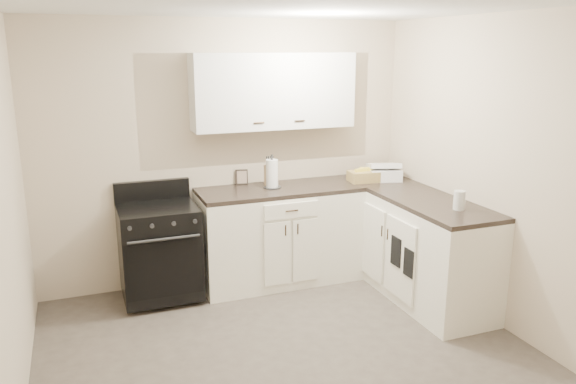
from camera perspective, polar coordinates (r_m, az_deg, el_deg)
name	(u,v)px	position (r m, az deg, el deg)	size (l,w,h in m)	color
floor	(296,365)	(4.26, 0.83, -17.16)	(3.60, 3.60, 0.00)	#473F38
ceiling	(298,2)	(3.64, 0.98, 18.70)	(3.60, 3.60, 0.00)	white
wall_back	(227,153)	(5.43, -6.20, 3.93)	(3.60, 3.60, 0.00)	beige
wall_right	(510,177)	(4.72, 21.66, 1.40)	(3.60, 3.60, 0.00)	beige
wall_front	(473,313)	(2.29, 18.30, -11.63)	(3.60, 3.60, 0.00)	beige
base_cabinets_back	(280,237)	(5.48, -0.85, -4.55)	(1.55, 0.60, 0.90)	white
base_cabinets_right	(411,244)	(5.39, 12.43, -5.21)	(0.60, 1.90, 0.90)	white
countertop_back	(280,190)	(5.34, -0.87, 0.22)	(1.55, 0.60, 0.04)	black
countertop_right	(414,196)	(5.26, 12.70, -0.37)	(0.60, 1.90, 0.04)	black
upper_cabinets	(274,91)	(5.34, -1.47, 10.22)	(1.55, 0.30, 0.70)	silver
stove	(160,251)	(5.19, -12.89, -5.90)	(0.68, 0.59, 0.83)	black
knife_block	(270,176)	(5.37, -1.85, 1.65)	(0.09, 0.08, 0.21)	#D2B381
paper_towel	(272,174)	(5.31, -1.64, 1.86)	(0.11, 0.11, 0.27)	white
picture_frame	(242,177)	(5.47, -4.72, 1.53)	(0.12, 0.02, 0.15)	black
wicker_basket	(365,176)	(5.64, 7.79, 1.59)	(0.31, 0.21, 0.10)	tan
countertop_grill	(384,174)	(5.75, 9.75, 1.82)	(0.31, 0.29, 0.11)	white
glass_jar	(459,200)	(4.81, 17.01, -0.80)	(0.09, 0.09, 0.16)	silver
oven_mitt_near	(409,263)	(4.86, 12.18, -7.06)	(0.02, 0.14, 0.24)	black
oven_mitt_far	(396,251)	(5.01, 10.95, -5.95)	(0.02, 0.15, 0.26)	black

